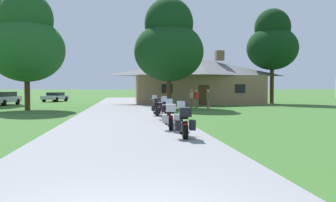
% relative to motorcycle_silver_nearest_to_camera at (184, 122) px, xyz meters
% --- Properties ---
extents(ground_plane, '(500.00, 500.00, 0.00)m').
position_rel_motorcycle_silver_nearest_to_camera_xyz_m(ground_plane, '(-2.12, 11.86, -0.61)').
color(ground_plane, '#386628').
extents(asphalt_driveway, '(6.40, 80.00, 0.06)m').
position_rel_motorcycle_silver_nearest_to_camera_xyz_m(asphalt_driveway, '(-2.12, 9.86, -0.58)').
color(asphalt_driveway, gray).
rests_on(asphalt_driveway, ground).
extents(motorcycle_silver_nearest_to_camera, '(0.78, 2.08, 1.30)m').
position_rel_motorcycle_silver_nearest_to_camera_xyz_m(motorcycle_silver_nearest_to_camera, '(0.00, 0.00, 0.00)').
color(motorcycle_silver_nearest_to_camera, black).
rests_on(motorcycle_silver_nearest_to_camera, asphalt_driveway).
extents(motorcycle_white_second_in_row, '(0.81, 2.08, 1.30)m').
position_rel_motorcycle_silver_nearest_to_camera_xyz_m(motorcycle_white_second_in_row, '(-0.17, 2.57, 0.00)').
color(motorcycle_white_second_in_row, black).
rests_on(motorcycle_white_second_in_row, asphalt_driveway).
extents(motorcycle_red_third_in_row, '(0.66, 2.08, 1.30)m').
position_rel_motorcycle_silver_nearest_to_camera_xyz_m(motorcycle_red_third_in_row, '(-0.09, 5.16, 0.01)').
color(motorcycle_red_third_in_row, black).
rests_on(motorcycle_red_third_in_row, asphalt_driveway).
extents(motorcycle_silver_fourth_in_row, '(0.90, 2.08, 1.30)m').
position_rel_motorcycle_silver_nearest_to_camera_xyz_m(motorcycle_silver_fourth_in_row, '(0.06, 7.53, 0.00)').
color(motorcycle_silver_fourth_in_row, black).
rests_on(motorcycle_silver_fourth_in_row, asphalt_driveway).
extents(motorcycle_red_farthest_in_row, '(0.76, 2.08, 1.30)m').
position_rel_motorcycle_silver_nearest_to_camera_xyz_m(motorcycle_red_farthest_in_row, '(-0.12, 10.28, 0.00)').
color(motorcycle_red_farthest_in_row, black).
rests_on(motorcycle_red_farthest_in_row, asphalt_driveway).
extents(stone_lodge, '(14.57, 6.71, 5.99)m').
position_rel_motorcycle_silver_nearest_to_camera_xyz_m(stone_lodge, '(5.96, 26.47, 2.01)').
color(stone_lodge, '#896B4C').
rests_on(stone_lodge, ground).
extents(bystander_tan_shirt_near_lodge, '(0.46, 0.39, 1.67)m').
position_rel_motorcycle_silver_nearest_to_camera_xyz_m(bystander_tan_shirt_near_lodge, '(3.84, 19.19, 0.32)').
color(bystander_tan_shirt_near_lodge, '#75664C').
rests_on(bystander_tan_shirt_near_lodge, ground).
extents(bystander_red_shirt_beside_signpost, '(0.53, 0.31, 1.67)m').
position_rel_motorcycle_silver_nearest_to_camera_xyz_m(bystander_red_shirt_beside_signpost, '(4.17, 18.45, 0.32)').
color(bystander_red_shirt_beside_signpost, '#75664C').
rests_on(bystander_red_shirt_beside_signpost, ground).
extents(bystander_olive_shirt_by_tree, '(0.25, 0.55, 1.69)m').
position_rel_motorcycle_silver_nearest_to_camera_xyz_m(bystander_olive_shirt_by_tree, '(4.57, 15.56, 0.34)').
color(bystander_olive_shirt_by_tree, '#75664C').
rests_on(bystander_olive_shirt_by_tree, ground).
extents(tree_right_of_lodge, '(5.75, 5.75, 10.74)m').
position_rel_motorcycle_silver_nearest_to_camera_xyz_m(tree_right_of_lodge, '(14.42, 25.99, 6.35)').
color(tree_right_of_lodge, '#422D19').
rests_on(tree_right_of_lodge, ground).
extents(tree_by_lodge_front, '(6.32, 6.32, 10.00)m').
position_rel_motorcycle_silver_nearest_to_camera_xyz_m(tree_by_lodge_front, '(1.83, 19.52, 5.25)').
color(tree_by_lodge_front, '#422D19').
rests_on(tree_by_lodge_front, ground).
extents(tree_left_near, '(6.19, 6.19, 9.75)m').
position_rel_motorcycle_silver_nearest_to_camera_xyz_m(tree_left_near, '(-10.16, 17.66, 5.08)').
color(tree_left_near, '#422D19').
rests_on(tree_left_near, ground).
extents(parked_silver_suv_far_left, '(2.63, 4.85, 1.40)m').
position_rel_motorcycle_silver_nearest_to_camera_xyz_m(parked_silver_suv_far_left, '(-14.81, 25.95, 0.17)').
color(parked_silver_suv_far_left, '#ADAFB7').
rests_on(parked_silver_suv_far_left, ground).
extents(parked_silver_sedan_far_left, '(2.99, 4.56, 1.20)m').
position_rel_motorcycle_silver_nearest_to_camera_xyz_m(parked_silver_sedan_far_left, '(-11.21, 34.93, 0.03)').
color(parked_silver_sedan_far_left, '#ADAFB7').
rests_on(parked_silver_sedan_far_left, ground).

